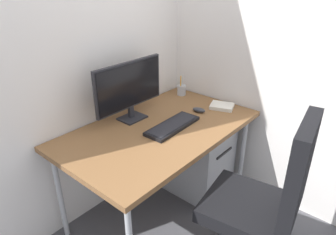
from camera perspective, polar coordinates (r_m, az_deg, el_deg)
The scene contains 11 objects.
ground_plane at distance 2.43m, azimuth -1.36°, elevation -16.79°, with size 8.00×8.00×0.00m, color #4C4C51.
wall_back at distance 2.12m, azimuth -10.95°, elevation 18.70°, with size 2.71×0.04×2.80m, color white.
wall_side_right at distance 2.28m, azimuth 14.76°, elevation 18.82°, with size 0.04×2.16×2.80m, color white.
desk at distance 2.04m, azimuth -1.55°, elevation -2.98°, with size 1.34×0.80×0.71m.
office_chair at distance 1.77m, azimuth 18.01°, elevation -14.15°, with size 0.65×0.65×1.04m.
filing_cabinet at distance 2.48m, azimuth 5.13°, elevation -6.98°, with size 0.41×0.52×0.61m.
monitor at distance 2.07m, azimuth -7.23°, elevation 5.67°, with size 0.57×0.14×0.41m.
keyboard at distance 2.01m, azimuth 0.87°, elevation -1.56°, with size 0.43×0.17×0.03m.
mouse at distance 2.25m, azimuth 5.84°, elevation 1.43°, with size 0.05×0.10×0.03m, color #333338.
pen_holder at distance 2.55m, azimuth 2.56°, elevation 5.24°, with size 0.07×0.07×0.17m.
notebook at distance 2.34m, azimuth 10.11°, elevation 2.12°, with size 0.14×0.17×0.03m, color silver.
Camera 1 is at (-1.33, -1.20, 1.65)m, focal length 32.41 mm.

